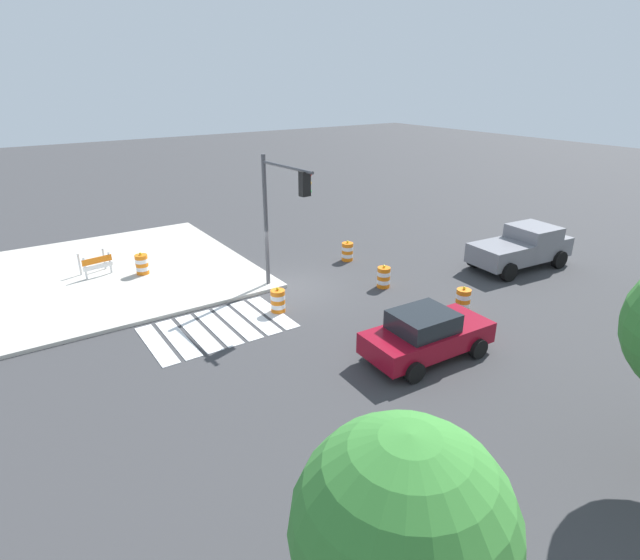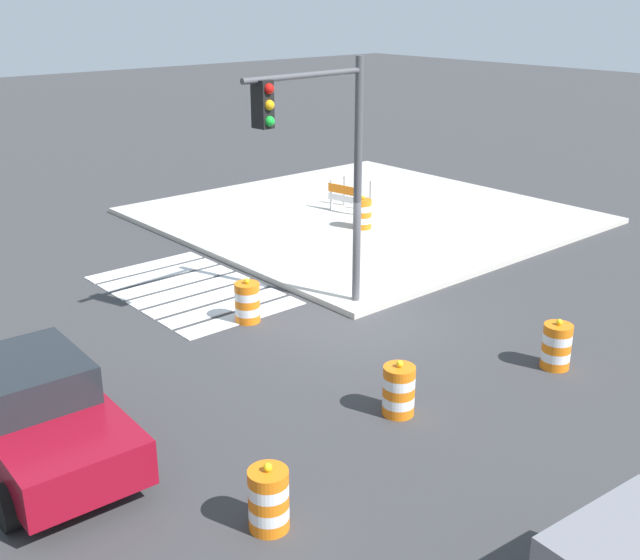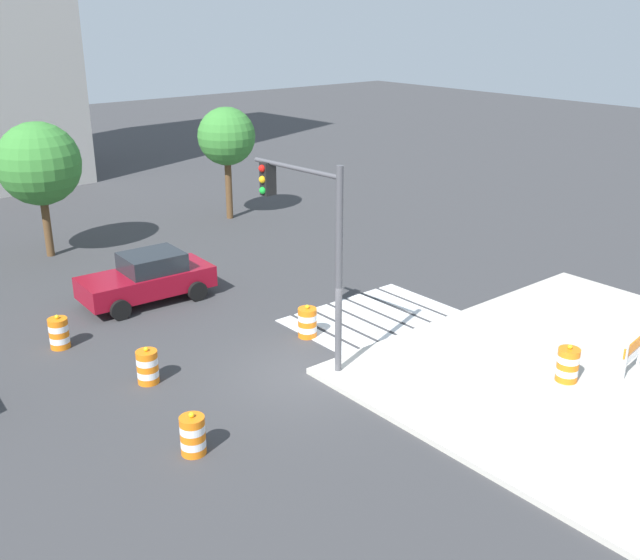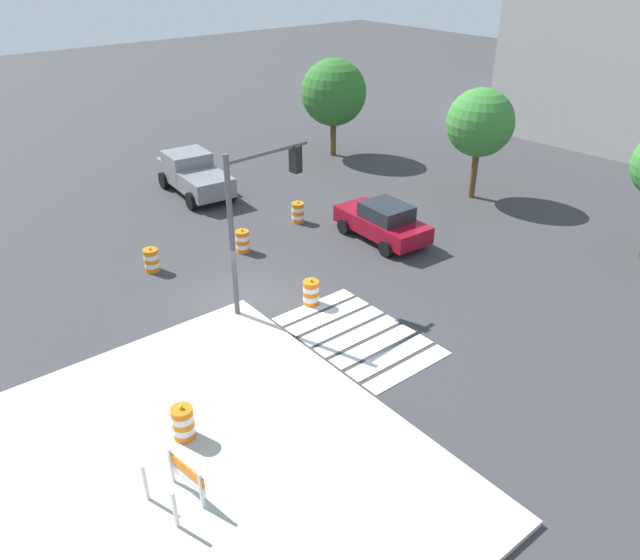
% 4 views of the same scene
% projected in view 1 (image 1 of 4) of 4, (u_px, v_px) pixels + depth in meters
% --- Properties ---
extents(ground_plane, '(120.00, 120.00, 0.00)m').
position_uv_depth(ground_plane, '(287.00, 288.00, 21.79)').
color(ground_plane, '#38383A').
extents(sidewalk_corner, '(12.00, 12.00, 0.15)m').
position_uv_depth(sidewalk_corner, '(109.00, 273.00, 23.26)').
color(sidewalk_corner, '#BCB7AD').
rests_on(sidewalk_corner, ground).
extents(crosswalk_stripes, '(5.10, 3.20, 0.02)m').
position_uv_depth(crosswalk_stripes, '(218.00, 327.00, 18.33)').
color(crosswalk_stripes, silver).
rests_on(crosswalk_stripes, ground).
extents(sports_car, '(4.38, 2.29, 1.63)m').
position_uv_depth(sports_car, '(426.00, 334.00, 16.16)').
color(sports_car, maroon).
rests_on(sports_car, ground).
extents(pickup_truck, '(5.30, 2.69, 1.92)m').
position_uv_depth(pickup_truck, '(524.00, 247.00, 23.92)').
color(pickup_truck, slate).
rests_on(pickup_truck, ground).
extents(traffic_barrel_near_corner, '(0.56, 0.56, 1.02)m').
position_uv_depth(traffic_barrel_near_corner, '(347.00, 252.00, 24.88)').
color(traffic_barrel_near_corner, orange).
rests_on(traffic_barrel_near_corner, ground).
extents(traffic_barrel_crosswalk_end, '(0.56, 0.56, 1.02)m').
position_uv_depth(traffic_barrel_crosswalk_end, '(463.00, 300.00, 19.50)').
color(traffic_barrel_crosswalk_end, orange).
rests_on(traffic_barrel_crosswalk_end, ground).
extents(traffic_barrel_median_near, '(0.56, 0.56, 1.02)m').
position_uv_depth(traffic_barrel_median_near, '(278.00, 301.00, 19.42)').
color(traffic_barrel_median_near, orange).
rests_on(traffic_barrel_median_near, ground).
extents(traffic_barrel_median_far, '(0.56, 0.56, 1.02)m').
position_uv_depth(traffic_barrel_median_far, '(384.00, 277.00, 21.71)').
color(traffic_barrel_median_far, orange).
rests_on(traffic_barrel_median_far, ground).
extents(traffic_barrel_on_sidewalk, '(0.56, 0.56, 1.02)m').
position_uv_depth(traffic_barrel_on_sidewalk, '(142.00, 264.00, 22.77)').
color(traffic_barrel_on_sidewalk, orange).
rests_on(traffic_barrel_on_sidewalk, sidewalk_corner).
extents(construction_barricade, '(1.34, 0.95, 1.00)m').
position_uv_depth(construction_barricade, '(96.00, 263.00, 22.57)').
color(construction_barricade, silver).
rests_on(construction_barricade, sidewalk_corner).
extents(traffic_light_pole, '(0.58, 3.29, 5.50)m').
position_uv_depth(traffic_light_pole, '(281.00, 203.00, 19.66)').
color(traffic_light_pole, '#4C4C51').
rests_on(traffic_light_pole, sidewalk_corner).
extents(street_tree_streetside_near, '(2.60, 2.60, 5.09)m').
position_uv_depth(street_tree_streetside_near, '(403.00, 531.00, 5.66)').
color(street_tree_streetside_near, brown).
rests_on(street_tree_streetside_near, ground).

